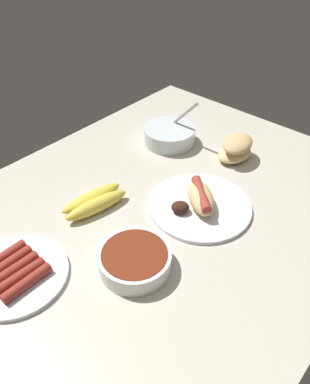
{
  "coord_description": "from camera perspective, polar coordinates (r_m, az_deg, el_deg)",
  "views": [
    {
      "loc": [
        -51.0,
        -45.23,
        63.64
      ],
      "look_at": [
        3.16,
        2.88,
        3.0
      ],
      "focal_mm": 35.05,
      "sensor_mm": 36.0,
      "label": 1
    }
  ],
  "objects": [
    {
      "name": "ground_plane",
      "position": [
        0.94,
        0.03,
        -3.77
      ],
      "size": [
        120.0,
        90.0,
        3.0
      ],
      "primitive_type": "cube",
      "color": "beige"
    },
    {
      "name": "bread_stack",
      "position": [
        1.12,
        12.23,
        6.51
      ],
      "size": [
        12.77,
        10.23,
        7.2
      ],
      "color": "#E5C689",
      "rests_on": "ground_plane"
    },
    {
      "name": "bowl_coleslaw",
      "position": [
        1.18,
        2.22,
        8.78
      ],
      "size": [
        15.84,
        15.84,
        14.56
      ],
      "color": "silver",
      "rests_on": "ground_plane"
    },
    {
      "name": "plate_hotdog_assembled",
      "position": [
        0.94,
        6.8,
        -1.63
      ],
      "size": [
        25.77,
        25.77,
        5.61
      ],
      "color": "white",
      "rests_on": "ground_plane"
    },
    {
      "name": "bowl_chili",
      "position": [
        0.8,
        -3.1,
        -10.21
      ],
      "size": [
        15.52,
        15.52,
        4.32
      ],
      "color": "white",
      "rests_on": "ground_plane"
    },
    {
      "name": "plate_sausages",
      "position": [
        0.84,
        -20.51,
        -11.46
      ],
      "size": [
        21.86,
        21.86,
        3.14
      ],
      "color": "white",
      "rests_on": "ground_plane"
    },
    {
      "name": "banana_bunch",
      "position": [
        0.95,
        -9.23,
        -1.44
      ],
      "size": [
        18.5,
        9.91,
        3.63
      ],
      "color": "gold",
      "rests_on": "ground_plane"
    }
  ]
}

